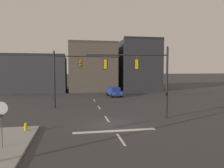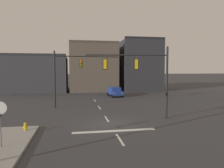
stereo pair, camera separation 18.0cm
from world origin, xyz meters
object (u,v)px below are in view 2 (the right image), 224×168
(signal_mast_near_side, at_px, (144,71))
(car_lot_nearside, at_px, (115,91))
(stop_sign, at_px, (0,113))
(fire_hydrant, at_px, (25,128))
(signal_mast_far_side, at_px, (75,69))

(signal_mast_near_side, bearing_deg, car_lot_nearside, 88.60)
(stop_sign, relative_size, car_lot_nearside, 0.62)
(fire_hydrant, bearing_deg, car_lot_nearside, 61.71)
(signal_mast_far_side, distance_m, stop_sign, 14.26)
(stop_sign, distance_m, car_lot_nearside, 25.37)
(signal_mast_near_side, relative_size, stop_sign, 2.72)
(signal_mast_near_side, distance_m, stop_sign, 12.51)
(signal_mast_near_side, bearing_deg, signal_mast_far_side, 131.17)
(stop_sign, height_order, fire_hydrant, stop_sign)
(car_lot_nearside, bearing_deg, stop_sign, -115.96)
(car_lot_nearside, bearing_deg, signal_mast_far_side, -125.78)
(stop_sign, bearing_deg, signal_mast_far_side, 72.15)
(signal_mast_far_side, relative_size, stop_sign, 2.93)
(fire_hydrant, bearing_deg, stop_sign, -100.44)
(car_lot_nearside, height_order, fire_hydrant, car_lot_nearside)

